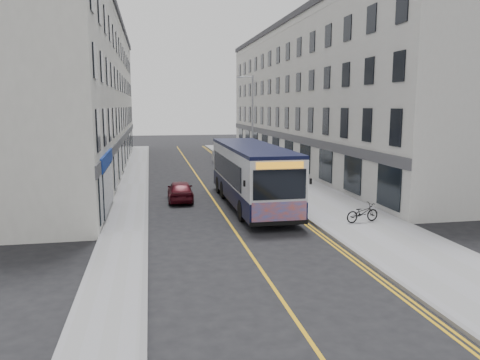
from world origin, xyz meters
name	(u,v)px	position (x,y,z in m)	size (l,w,h in m)	color
ground	(229,222)	(0.00, 0.00, 0.00)	(140.00, 140.00, 0.00)	black
pavement_east	(283,180)	(6.25, 12.00, 0.06)	(4.50, 64.00, 0.12)	gray
pavement_west	(133,185)	(-5.00, 12.00, 0.06)	(2.00, 64.00, 0.12)	gray
kerb_east	(255,181)	(4.00, 12.00, 0.07)	(0.18, 64.00, 0.13)	slate
kerb_west	(147,184)	(-4.00, 12.00, 0.07)	(0.18, 64.00, 0.13)	slate
road_centre_line	(202,183)	(0.00, 12.00, 0.00)	(0.12, 64.00, 0.01)	#CB9212
road_dbl_yellow_inner	(249,182)	(3.55, 12.00, 0.00)	(0.10, 64.00, 0.01)	#CB9212
road_dbl_yellow_outer	(251,182)	(3.75, 12.00, 0.00)	(0.10, 64.00, 0.01)	#CB9212
terrace_east	(311,97)	(11.50, 21.00, 6.50)	(6.00, 46.00, 13.00)	silver
terrace_west	(87,96)	(-9.00, 21.00, 6.50)	(6.00, 46.00, 13.00)	silver
streetlamp	(251,122)	(4.17, 14.00, 4.38)	(1.32, 0.18, 8.00)	#9A9DA3
city_bus	(251,173)	(1.91, 3.66, 1.90)	(2.79, 11.96, 3.48)	black
bicycle	(362,213)	(6.27, -1.60, 0.58)	(0.62, 1.76, 0.93)	black
pedestrian_near	(288,170)	(5.99, 10.00, 1.09)	(0.71, 0.46, 1.94)	olive
pedestrian_far	(296,165)	(7.92, 14.14, 0.90)	(0.75, 0.59, 1.55)	black
car_white	(223,157)	(3.20, 22.73, 0.70)	(1.48, 4.25, 1.40)	silver
car_maroon	(180,191)	(-2.00, 5.76, 0.63)	(1.49, 3.70, 1.26)	#470B14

